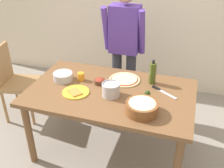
{
  "coord_description": "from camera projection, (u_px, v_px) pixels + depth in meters",
  "views": [
    {
      "loc": [
        0.67,
        -2.09,
        2.12
      ],
      "look_at": [
        0.0,
        0.05,
        0.81
      ],
      "focal_mm": 42.75,
      "sensor_mm": 36.0,
      "label": 1
    }
  ],
  "objects": [
    {
      "name": "mixing_bowl_steel",
      "position": [
        63.0,
        76.0,
        2.75
      ],
      "size": [
        0.2,
        0.2,
        0.08
      ],
      "color": "#B7B7BC",
      "rests_on": "dining_table"
    },
    {
      "name": "pizza_raw_on_board",
      "position": [
        125.0,
        79.0,
        2.76
      ],
      "size": [
        0.32,
        0.32,
        0.02
      ],
      "color": "beige",
      "rests_on": "dining_table"
    },
    {
      "name": "small_sauce_bowl",
      "position": [
        100.0,
        81.0,
        2.69
      ],
      "size": [
        0.11,
        0.11,
        0.06
      ],
      "color": "#4C2D1E",
      "rests_on": "dining_table"
    },
    {
      "name": "plate_with_slice",
      "position": [
        76.0,
        92.0,
        2.55
      ],
      "size": [
        0.26,
        0.26,
        0.02
      ],
      "color": "gold",
      "rests_on": "dining_table"
    },
    {
      "name": "steel_pot",
      "position": [
        111.0,
        89.0,
        2.48
      ],
      "size": [
        0.17,
        0.17,
        0.13
      ],
      "color": "#B7B7BC",
      "rests_on": "dining_table"
    },
    {
      "name": "dining_table",
      "position": [
        110.0,
        99.0,
        2.63
      ],
      "size": [
        1.6,
        0.96,
        0.76
      ],
      "color": "brown",
      "rests_on": "ground"
    },
    {
      "name": "ground",
      "position": [
        111.0,
        149.0,
        2.96
      ],
      "size": [
        8.0,
        8.0,
        0.0
      ],
      "primitive_type": "plane",
      "color": "gray"
    },
    {
      "name": "avocado",
      "position": [
        147.0,
        94.0,
        2.47
      ],
      "size": [
        0.06,
        0.06,
        0.07
      ],
      "primitive_type": "ellipsoid",
      "color": "#2D4219",
      "rests_on": "dining_table"
    },
    {
      "name": "chef_knife",
      "position": [
        161.0,
        91.0,
        2.57
      ],
      "size": [
        0.26,
        0.18,
        0.02
      ],
      "color": "silver",
      "rests_on": "dining_table"
    },
    {
      "name": "cup_orange",
      "position": [
        81.0,
        77.0,
        2.74
      ],
      "size": [
        0.07,
        0.07,
        0.08
      ],
      "primitive_type": "cylinder",
      "color": "orange",
      "rests_on": "dining_table"
    },
    {
      "name": "person_cook",
      "position": [
        124.0,
        45.0,
        3.13
      ],
      "size": [
        0.49,
        0.25,
        1.62
      ],
      "color": "#2D2D38",
      "rests_on": "ground"
    },
    {
      "name": "olive_oil_bottle",
      "position": [
        153.0,
        73.0,
        2.66
      ],
      "size": [
        0.07,
        0.07,
        0.26
      ],
      "color": "#47561E",
      "rests_on": "dining_table"
    },
    {
      "name": "chair_wooden_left",
      "position": [
        14.0,
        79.0,
        3.24
      ],
      "size": [
        0.47,
        0.47,
        0.95
      ],
      "color": "#A37A4C",
      "rests_on": "ground"
    },
    {
      "name": "popcorn_bowl",
      "position": [
        142.0,
        107.0,
        2.25
      ],
      "size": [
        0.28,
        0.28,
        0.11
      ],
      "color": "brown",
      "rests_on": "dining_table"
    }
  ]
}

